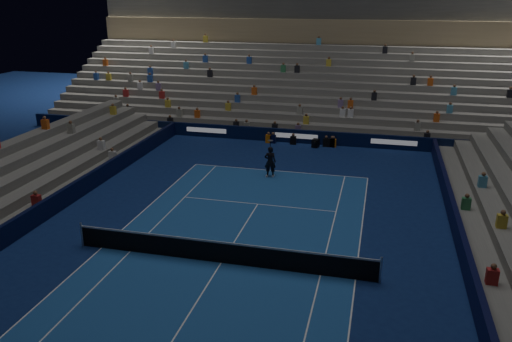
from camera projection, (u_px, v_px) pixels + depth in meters
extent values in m
plane|color=navy|center=(221.00, 263.00, 21.29)|extent=(90.00, 90.00, 0.00)
cube|color=#1A4A91|center=(221.00, 263.00, 21.29)|extent=(10.97, 23.77, 0.01)
cube|color=black|center=(296.00, 136.00, 38.08)|extent=(44.00, 0.25, 1.00)
cube|color=black|center=(472.00, 282.00, 18.93)|extent=(0.25, 37.00, 1.00)
cube|color=black|center=(17.00, 228.00, 23.33)|extent=(0.25, 37.00, 1.00)
cube|color=slate|center=(299.00, 136.00, 39.08)|extent=(44.00, 1.00, 0.50)
cube|color=slate|center=(301.00, 130.00, 39.91)|extent=(44.00, 1.00, 1.00)
cube|color=slate|center=(303.00, 123.00, 40.75)|extent=(44.00, 1.00, 1.50)
cube|color=slate|center=(305.00, 117.00, 41.58)|extent=(44.00, 1.00, 2.00)
cube|color=slate|center=(307.00, 112.00, 42.42)|extent=(44.00, 1.00, 2.50)
cube|color=slate|center=(309.00, 106.00, 43.25)|extent=(44.00, 1.00, 3.00)
cube|color=slate|center=(311.00, 101.00, 44.08)|extent=(44.00, 1.00, 3.50)
cube|color=slate|center=(312.00, 96.00, 44.92)|extent=(44.00, 1.00, 4.00)
cube|color=slate|center=(314.00, 91.00, 45.75)|extent=(44.00, 1.00, 4.50)
cube|color=slate|center=(316.00, 86.00, 46.59)|extent=(44.00, 1.00, 5.00)
cube|color=slate|center=(317.00, 82.00, 47.42)|extent=(44.00, 1.00, 5.50)
cube|color=slate|center=(319.00, 78.00, 48.25)|extent=(44.00, 1.00, 6.00)
cube|color=#897755|center=(322.00, 32.00, 47.91)|extent=(44.00, 0.60, 2.20)
cube|color=#3F3F3D|center=(325.00, 2.00, 48.33)|extent=(44.00, 2.40, 3.00)
cube|color=slate|center=(495.00, 291.00, 18.83)|extent=(1.00, 37.00, 0.50)
cube|color=slate|center=(3.00, 231.00, 23.59)|extent=(1.00, 37.00, 0.50)
cylinder|color=#B2B2B7|center=(82.00, 234.00, 22.56)|extent=(0.10, 0.10, 1.10)
cylinder|color=#B2B2B7|center=(381.00, 270.00, 19.66)|extent=(0.10, 0.10, 1.10)
cube|color=black|center=(221.00, 253.00, 21.14)|extent=(12.80, 0.03, 0.90)
cube|color=white|center=(221.00, 242.00, 20.98)|extent=(12.80, 0.04, 0.08)
imported|color=black|center=(270.00, 162.00, 30.91)|extent=(0.74, 0.52, 1.90)
cube|color=black|center=(316.00, 143.00, 37.06)|extent=(0.55, 0.63, 0.59)
cylinder|color=black|center=(315.00, 142.00, 36.60)|extent=(0.24, 0.38, 0.16)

